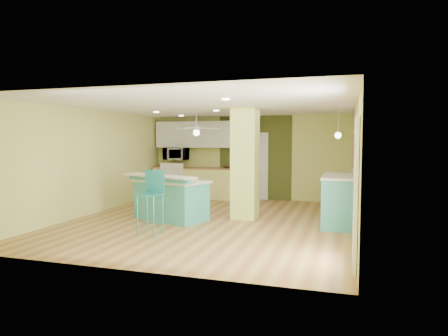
% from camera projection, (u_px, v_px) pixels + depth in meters
% --- Properties ---
extents(floor, '(6.00, 7.00, 0.01)m').
position_uv_depth(floor, '(211.00, 221.00, 8.79)').
color(floor, '#905D32').
rests_on(floor, ground).
extents(ceiling, '(6.00, 7.00, 0.01)m').
position_uv_depth(ceiling, '(210.00, 106.00, 8.61)').
color(ceiling, white).
rests_on(ceiling, wall_back).
extents(wall_back, '(6.00, 0.01, 2.50)m').
position_uv_depth(wall_back, '(249.00, 158.00, 12.04)').
color(wall_back, '#CBCE6E').
rests_on(wall_back, floor).
extents(wall_front, '(6.00, 0.01, 2.50)m').
position_uv_depth(wall_front, '(125.00, 179.00, 5.36)').
color(wall_front, '#CBCE6E').
rests_on(wall_front, floor).
extents(wall_left, '(0.01, 7.00, 2.50)m').
position_uv_depth(wall_left, '(93.00, 162.00, 9.58)').
color(wall_left, '#CBCE6E').
rests_on(wall_left, floor).
extents(wall_right, '(0.01, 7.00, 2.50)m').
position_uv_depth(wall_right, '(355.00, 167.00, 7.82)').
color(wall_right, '#CBCE6E').
rests_on(wall_right, floor).
extents(wood_panel, '(0.02, 3.40, 2.50)m').
position_uv_depth(wood_panel, '(354.00, 165.00, 8.39)').
color(wood_panel, '#9C8159').
rests_on(wood_panel, floor).
extents(olive_accent, '(2.20, 0.02, 2.50)m').
position_uv_depth(olive_accent, '(255.00, 158.00, 11.97)').
color(olive_accent, '#40461C').
rests_on(olive_accent, floor).
extents(interior_door, '(0.82, 0.05, 2.00)m').
position_uv_depth(interior_door, '(255.00, 166.00, 11.96)').
color(interior_door, silver).
rests_on(interior_door, floor).
extents(french_door, '(0.04, 1.08, 2.10)m').
position_uv_depth(french_door, '(356.00, 192.00, 5.65)').
color(french_door, white).
rests_on(french_door, floor).
extents(column, '(0.55, 0.55, 2.50)m').
position_uv_depth(column, '(245.00, 164.00, 8.99)').
color(column, '#BFCF60').
rests_on(column, floor).
extents(kitchen_run, '(3.25, 0.63, 0.94)m').
position_uv_depth(kitchen_run, '(205.00, 183.00, 12.19)').
color(kitchen_run, '#F1EF7E').
rests_on(kitchen_run, floor).
extents(stove, '(0.76, 0.66, 1.08)m').
position_uv_depth(stove, '(176.00, 182.00, 12.46)').
color(stove, silver).
rests_on(stove, floor).
extents(upper_cabinets, '(3.20, 0.34, 0.80)m').
position_uv_depth(upper_cabinets, '(206.00, 134.00, 12.20)').
color(upper_cabinets, silver).
rests_on(upper_cabinets, wall_back).
extents(microwave, '(0.70, 0.48, 0.39)m').
position_uv_depth(microwave, '(176.00, 154.00, 12.41)').
color(microwave, white).
rests_on(microwave, wall_back).
extents(ceiling_fan, '(1.41, 1.41, 0.61)m').
position_uv_depth(ceiling_fan, '(196.00, 129.00, 10.87)').
color(ceiling_fan, silver).
rests_on(ceiling_fan, ceiling).
extents(pendant_lamp, '(0.14, 0.14, 0.69)m').
position_uv_depth(pendant_lamp, '(338.00, 135.00, 8.59)').
color(pendant_lamp, white).
rests_on(pendant_lamp, ceiling).
extents(wall_decor, '(0.03, 0.90, 0.70)m').
position_uv_depth(wall_decor, '(353.00, 151.00, 8.57)').
color(wall_decor, brown).
rests_on(wall_decor, wood_panel).
extents(peninsula, '(2.05, 1.60, 1.03)m').
position_uv_depth(peninsula, '(171.00, 199.00, 8.89)').
color(peninsula, teal).
rests_on(peninsula, floor).
extents(bar_stool, '(0.42, 0.42, 1.21)m').
position_uv_depth(bar_stool, '(152.00, 192.00, 7.46)').
color(bar_stool, teal).
rests_on(bar_stool, floor).
extents(side_counter, '(0.69, 1.62, 1.04)m').
position_uv_depth(side_counter, '(339.00, 200.00, 8.39)').
color(side_counter, teal).
rests_on(side_counter, floor).
extents(fruit_bowl, '(0.36, 0.36, 0.07)m').
position_uv_depth(fruit_bowl, '(228.00, 167.00, 11.86)').
color(fruit_bowl, '#3A2318').
rests_on(fruit_bowl, kitchen_run).
extents(canister, '(0.15, 0.15, 0.17)m').
position_uv_depth(canister, '(160.00, 176.00, 8.80)').
color(canister, gold).
rests_on(canister, peninsula).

